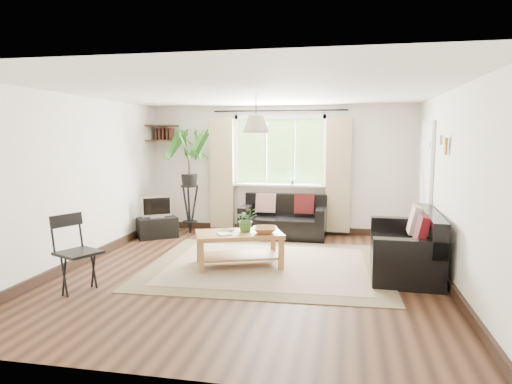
% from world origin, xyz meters
% --- Properties ---
extents(floor, '(5.50, 5.50, 0.00)m').
position_xyz_m(floor, '(0.00, 0.00, 0.00)').
color(floor, black).
rests_on(floor, ground).
extents(ceiling, '(5.50, 5.50, 0.00)m').
position_xyz_m(ceiling, '(0.00, 0.00, 2.40)').
color(ceiling, white).
rests_on(ceiling, floor).
extents(wall_back, '(5.00, 0.02, 2.40)m').
position_xyz_m(wall_back, '(0.00, 2.75, 1.20)').
color(wall_back, white).
rests_on(wall_back, floor).
extents(wall_front, '(5.00, 0.02, 2.40)m').
position_xyz_m(wall_front, '(0.00, -2.75, 1.20)').
color(wall_front, white).
rests_on(wall_front, floor).
extents(wall_left, '(0.02, 5.50, 2.40)m').
position_xyz_m(wall_left, '(-2.50, 0.00, 1.20)').
color(wall_left, white).
rests_on(wall_left, floor).
extents(wall_right, '(0.02, 5.50, 2.40)m').
position_xyz_m(wall_right, '(2.50, 0.00, 1.20)').
color(wall_right, white).
rests_on(wall_right, floor).
extents(rug, '(3.43, 2.97, 0.02)m').
position_xyz_m(rug, '(0.17, 0.39, 0.01)').
color(rug, '#C0B395').
rests_on(rug, floor).
extents(window, '(2.50, 0.16, 2.16)m').
position_xyz_m(window, '(0.00, 2.71, 1.55)').
color(window, white).
rests_on(window, wall_back).
extents(door, '(0.06, 0.96, 2.06)m').
position_xyz_m(door, '(2.47, 1.70, 1.00)').
color(door, silver).
rests_on(door, wall_right).
extents(corner_shelf, '(0.50, 0.50, 0.34)m').
position_xyz_m(corner_shelf, '(-2.25, 2.50, 1.89)').
color(corner_shelf, black).
rests_on(corner_shelf, wall_back).
extents(pendant_lamp, '(0.36, 0.36, 0.54)m').
position_xyz_m(pendant_lamp, '(0.00, 0.40, 2.05)').
color(pendant_lamp, beige).
rests_on(pendant_lamp, ceiling).
extents(wall_sconce, '(0.12, 0.12, 0.28)m').
position_xyz_m(wall_sconce, '(2.43, 0.30, 1.74)').
color(wall_sconce, beige).
rests_on(wall_sconce, wall_right).
extents(sofa_back, '(1.56, 0.81, 0.72)m').
position_xyz_m(sofa_back, '(0.14, 2.31, 0.36)').
color(sofa_back, black).
rests_on(sofa_back, floor).
extents(sofa_right, '(1.72, 0.90, 0.79)m').
position_xyz_m(sofa_right, '(2.02, 0.45, 0.40)').
color(sofa_right, black).
rests_on(sofa_right, floor).
extents(coffee_table, '(1.35, 1.03, 0.49)m').
position_xyz_m(coffee_table, '(-0.22, 0.29, 0.24)').
color(coffee_table, brown).
rests_on(coffee_table, floor).
extents(table_plant, '(0.41, 0.40, 0.34)m').
position_xyz_m(table_plant, '(-0.14, 0.38, 0.66)').
color(table_plant, '#386629').
rests_on(table_plant, coffee_table).
extents(bowl, '(0.40, 0.40, 0.09)m').
position_xyz_m(bowl, '(0.14, 0.31, 0.53)').
color(bowl, '#A36B38').
rests_on(bowl, coffee_table).
extents(book_a, '(0.26, 0.28, 0.02)m').
position_xyz_m(book_a, '(-0.47, 0.08, 0.50)').
color(book_a, white).
rests_on(book_a, coffee_table).
extents(book_b, '(0.19, 0.24, 0.02)m').
position_xyz_m(book_b, '(-0.49, 0.33, 0.50)').
color(book_b, '#512C20').
rests_on(book_b, coffee_table).
extents(tv_stand, '(0.79, 0.72, 0.37)m').
position_xyz_m(tv_stand, '(-2.09, 1.79, 0.19)').
color(tv_stand, black).
rests_on(tv_stand, floor).
extents(tv, '(0.54, 0.45, 0.41)m').
position_xyz_m(tv, '(-2.10, 1.79, 0.58)').
color(tv, '#A5A5AA').
rests_on(tv, tv_stand).
extents(palm_stand, '(0.87, 0.87, 1.98)m').
position_xyz_m(palm_stand, '(-1.65, 2.30, 0.99)').
color(palm_stand, black).
rests_on(palm_stand, floor).
extents(folding_chair, '(0.62, 0.62, 0.91)m').
position_xyz_m(folding_chair, '(-1.82, -1.12, 0.45)').
color(folding_chair, black).
rests_on(folding_chair, floor).
extents(sill_plant, '(0.14, 0.10, 0.27)m').
position_xyz_m(sill_plant, '(0.25, 2.63, 1.06)').
color(sill_plant, '#2D6023').
rests_on(sill_plant, window).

